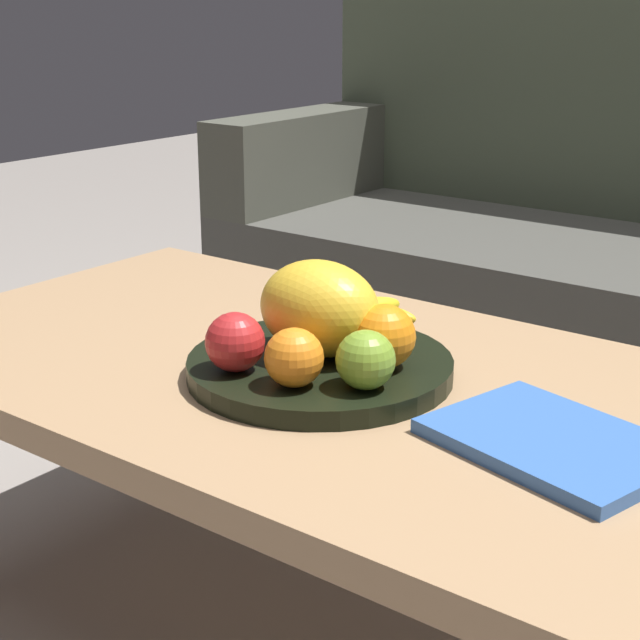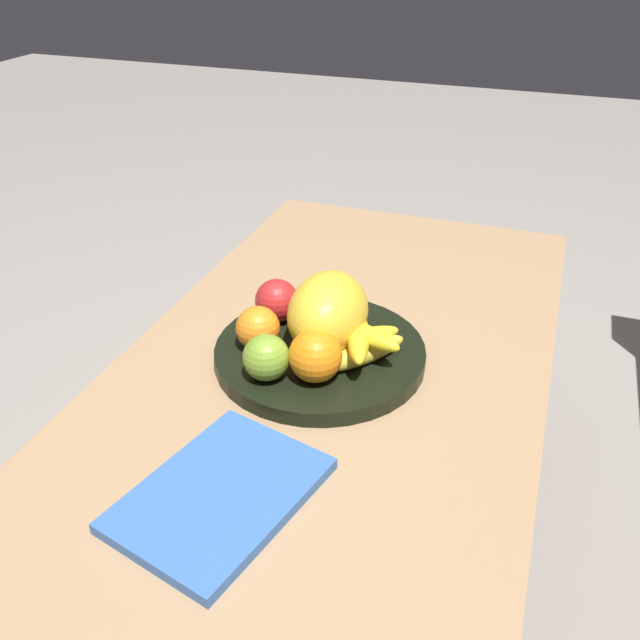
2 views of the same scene
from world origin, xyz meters
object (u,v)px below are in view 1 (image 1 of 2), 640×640
(coffee_table, at_px, (325,401))
(couch, at_px, (612,279))
(fruit_bowl, at_px, (320,367))
(orange_left, at_px, (294,358))
(apple_left, at_px, (366,360))
(orange_front, at_px, (383,337))
(banana_bunch, at_px, (353,324))
(melon_large_front, at_px, (317,308))
(apple_front, at_px, (235,342))
(magazine, at_px, (554,442))

(coffee_table, bearing_deg, couch, 91.97)
(fruit_bowl, height_order, orange_left, orange_left)
(fruit_bowl, relative_size, orange_left, 4.79)
(fruit_bowl, xyz_separation_m, orange_left, (0.03, -0.09, 0.05))
(couch, height_order, apple_left, couch)
(fruit_bowl, bearing_deg, apple_left, -24.79)
(orange_front, height_order, banana_bunch, orange_front)
(coffee_table, bearing_deg, fruit_bowl, -67.94)
(melon_large_front, xyz_separation_m, apple_front, (-0.04, -0.11, -0.02))
(melon_large_front, relative_size, orange_left, 2.31)
(apple_left, bearing_deg, orange_front, 107.77)
(couch, xyz_separation_m, orange_front, (0.13, -1.09, 0.20))
(fruit_bowl, relative_size, banana_bunch, 2.02)
(banana_bunch, bearing_deg, apple_left, -48.70)
(fruit_bowl, distance_m, banana_bunch, 0.08)
(coffee_table, relative_size, apple_left, 17.80)
(coffee_table, xyz_separation_m, orange_left, (0.04, -0.11, 0.10))
(banana_bunch, bearing_deg, fruit_bowl, -93.70)
(apple_left, distance_m, banana_bunch, 0.15)
(couch, distance_m, apple_front, 1.22)
(couch, distance_m, orange_left, 1.22)
(couch, bearing_deg, apple_left, -82.73)
(orange_front, bearing_deg, apple_left, -72.23)
(coffee_table, relative_size, couch, 0.73)
(banana_bunch, bearing_deg, orange_left, -79.82)
(melon_large_front, bearing_deg, magazine, -4.10)
(coffee_table, height_order, orange_left, orange_left)
(melon_large_front, bearing_deg, apple_left, -26.55)
(orange_left, xyz_separation_m, banana_bunch, (-0.03, 0.16, -0.01))
(fruit_bowl, height_order, magazine, fruit_bowl)
(orange_left, height_order, magazine, orange_left)
(orange_left, xyz_separation_m, apple_front, (-0.09, -0.00, 0.00))
(coffee_table, relative_size, apple_front, 17.08)
(apple_left, bearing_deg, banana_bunch, 131.30)
(magazine, bearing_deg, apple_front, -153.78)
(coffee_table, xyz_separation_m, banana_bunch, (0.01, 0.04, 0.10))
(apple_front, height_order, magazine, apple_front)
(banana_bunch, bearing_deg, couch, 92.75)
(coffee_table, relative_size, melon_large_front, 7.68)
(fruit_bowl, xyz_separation_m, apple_left, (0.10, -0.05, 0.05))
(fruit_bowl, relative_size, apple_left, 4.79)
(apple_left, relative_size, banana_bunch, 0.42)
(apple_front, height_order, banana_bunch, apple_front)
(apple_left, xyz_separation_m, magazine, (0.22, 0.03, -0.05))
(apple_front, distance_m, banana_bunch, 0.17)
(magazine, bearing_deg, banana_bunch, -179.79)
(orange_front, height_order, apple_left, orange_front)
(coffee_table, height_order, banana_bunch, banana_bunch)
(melon_large_front, xyz_separation_m, orange_left, (0.04, -0.10, -0.03))
(coffee_table, distance_m, couch, 1.10)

